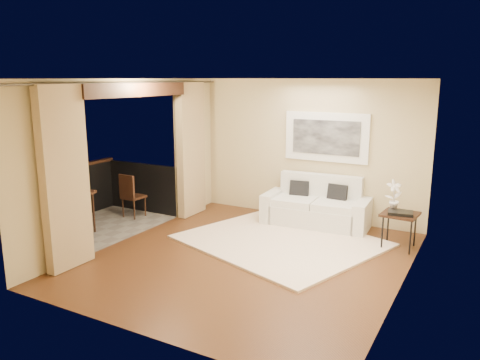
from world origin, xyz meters
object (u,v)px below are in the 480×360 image
Objects in this scene: sofa at (317,208)px; balcony_chair_near at (66,198)px; side_table at (400,217)px; orchid at (394,195)px; ice_bucket at (66,185)px; balcony_chair_far at (130,193)px; bistro_table at (70,197)px.

balcony_chair_near is (-3.78, -2.53, 0.30)m from sofa.
sofa is 1.68m from side_table.
orchid reaches higher than sofa.
orchid is 5.65m from ice_bucket.
balcony_chair_far is at bearing -162.21° from sofa.
sofa is 9.89× the size of ice_bucket.
sofa is 3.36× the size of side_table.
balcony_chair_near is at bearing 162.77° from bistro_table.
bistro_table is 0.18m from balcony_chair_near.
balcony_chair_far is (-4.96, -0.80, -0.03)m from side_table.
balcony_chair_near is at bearing -159.43° from side_table.
bistro_table is at bearing -25.39° from ice_bucket.
balcony_chair_far is at bearing -168.89° from orchid.
sofa is 2.26× the size of balcony_chair_far.
sofa is at bearing 33.29° from ice_bucket.
side_table is 5.59m from bistro_table.
sofa is 3.63m from balcony_chair_far.
balcony_chair_near is (-0.40, -1.21, 0.12)m from balcony_chair_far.
sofa is at bearing 40.56° from balcony_chair_near.
ice_bucket is at bearing 124.83° from balcony_chair_near.
orchid is at bearing -18.16° from sofa.
side_table is at bearing 20.15° from ice_bucket.
balcony_chair_near is at bearing -157.59° from orchid.
balcony_chair_far reaches higher than side_table.
balcony_chair_far is (-4.82, -0.95, -0.34)m from orchid.
side_table is at bearing -167.63° from balcony_chair_far.
orchid is 0.47× the size of balcony_chair_near.
balcony_chair_far is at bearing 79.69° from bistro_table.
balcony_chair_far is (0.23, 1.26, -0.17)m from bistro_table.
balcony_chair_near reaches higher than sofa.
balcony_chair_far reaches higher than bistro_table.
sofa is at bearing 35.61° from bistro_table.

